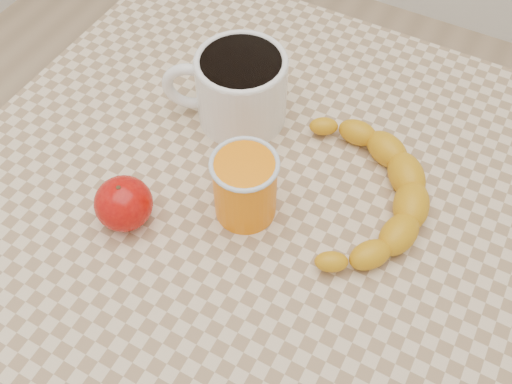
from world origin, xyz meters
The scene contains 6 objects.
ground centered at (0.00, 0.00, 0.00)m, with size 3.00×3.00×0.00m, color tan.
table centered at (0.00, 0.00, 0.66)m, with size 0.80×0.80×0.75m.
coffee_mug centered at (-0.09, 0.12, 0.81)m, with size 0.18×0.16×0.10m.
orange_juice_glass centered at (-0.01, -0.02, 0.80)m, with size 0.08×0.08×0.09m.
apple centered at (-0.13, -0.10, 0.78)m, with size 0.09×0.09×0.07m.
banana centered at (0.12, 0.06, 0.77)m, with size 0.27×0.32×0.04m, color gold, non-canonical shape.
Camera 1 is at (0.20, -0.36, 1.34)m, focal length 40.00 mm.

